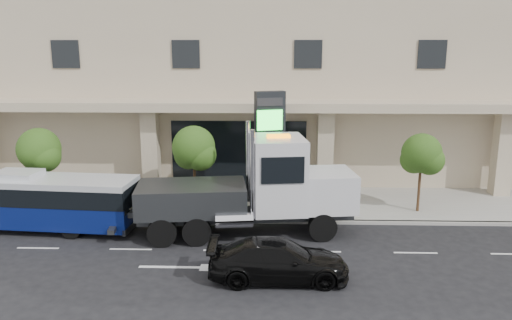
{
  "coord_description": "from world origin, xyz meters",
  "views": [
    {
      "loc": [
        1.95,
        -21.14,
        8.36
      ],
      "look_at": [
        1.22,
        2.0,
        3.14
      ],
      "focal_mm": 35.0,
      "sensor_mm": 36.0,
      "label": 1
    }
  ],
  "objects_px": {
    "black_sedan": "(278,260)",
    "signage_pylon": "(270,150)",
    "tow_truck": "(256,190)",
    "city_bus": "(20,200)"
  },
  "relations": [
    {
      "from": "tow_truck",
      "to": "black_sedan",
      "type": "relative_size",
      "value": 2.16
    },
    {
      "from": "black_sedan",
      "to": "signage_pylon",
      "type": "relative_size",
      "value": 0.85
    },
    {
      "from": "tow_truck",
      "to": "signage_pylon",
      "type": "xyz_separation_m",
      "value": [
        0.58,
        3.4,
        1.17
      ]
    },
    {
      "from": "tow_truck",
      "to": "black_sedan",
      "type": "height_order",
      "value": "tow_truck"
    },
    {
      "from": "signage_pylon",
      "to": "tow_truck",
      "type": "bearing_deg",
      "value": -117.4
    },
    {
      "from": "city_bus",
      "to": "signage_pylon",
      "type": "distance_m",
      "value": 12.22
    },
    {
      "from": "city_bus",
      "to": "black_sedan",
      "type": "height_order",
      "value": "city_bus"
    },
    {
      "from": "black_sedan",
      "to": "signage_pylon",
      "type": "height_order",
      "value": "signage_pylon"
    },
    {
      "from": "tow_truck",
      "to": "signage_pylon",
      "type": "bearing_deg",
      "value": 73.27
    },
    {
      "from": "signage_pylon",
      "to": "black_sedan",
      "type": "bearing_deg",
      "value": -105.06
    }
  ]
}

